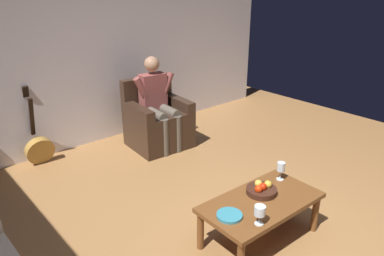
% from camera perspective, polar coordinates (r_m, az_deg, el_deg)
% --- Properties ---
extents(ground_plane, '(7.45, 7.45, 0.00)m').
position_cam_1_polar(ground_plane, '(3.52, 13.31, -16.83)').
color(ground_plane, '#98693C').
extents(wall_back, '(6.20, 0.06, 2.50)m').
position_cam_1_polar(wall_back, '(5.26, -14.38, 11.21)').
color(wall_back, silver).
rests_on(wall_back, ground).
extents(armchair, '(0.81, 0.76, 0.93)m').
position_cam_1_polar(armchair, '(5.12, -5.38, 0.82)').
color(armchair, '#332318').
rests_on(armchair, ground).
extents(person_seated, '(0.62, 0.60, 1.24)m').
position_cam_1_polar(person_seated, '(4.98, -5.26, 4.24)').
color(person_seated, brown).
rests_on(person_seated, ground).
extents(coffee_table, '(1.10, 0.61, 0.40)m').
position_cam_1_polar(coffee_table, '(3.33, 10.62, -11.72)').
color(coffee_table, brown).
rests_on(coffee_table, ground).
extents(guitar, '(0.35, 0.29, 0.98)m').
position_cam_1_polar(guitar, '(5.02, -22.53, -2.77)').
color(guitar, '#AC7D36').
rests_on(guitar, ground).
extents(wine_glass_near, '(0.09, 0.09, 0.16)m').
position_cam_1_polar(wine_glass_near, '(2.95, 10.43, -12.58)').
color(wine_glass_near, silver).
rests_on(wine_glass_near, coffee_table).
extents(wine_glass_far, '(0.07, 0.07, 0.18)m').
position_cam_1_polar(wine_glass_far, '(3.59, 13.57, -5.99)').
color(wine_glass_far, silver).
rests_on(wine_glass_far, coffee_table).
extents(fruit_bowl, '(0.27, 0.27, 0.11)m').
position_cam_1_polar(fruit_bowl, '(3.38, 10.69, -9.30)').
color(fruit_bowl, '#3B1F15').
rests_on(fruit_bowl, coffee_table).
extents(decorative_dish, '(0.21, 0.21, 0.02)m').
position_cam_1_polar(decorative_dish, '(3.05, 5.81, -13.28)').
color(decorative_dish, teal).
rests_on(decorative_dish, coffee_table).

